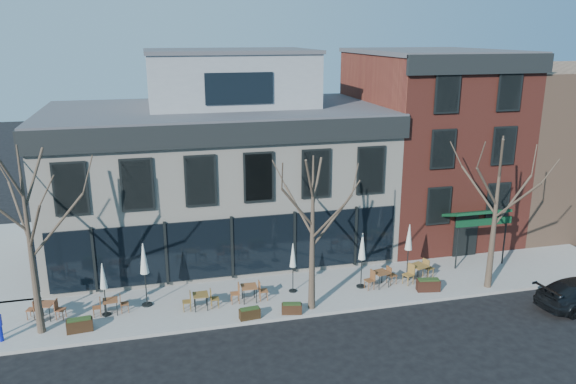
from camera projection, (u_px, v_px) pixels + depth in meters
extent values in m
plane|color=black|center=(233.00, 282.00, 28.36)|extent=(120.00, 120.00, 0.00)
cube|color=gray|center=(306.00, 292.00, 27.09)|extent=(33.50, 4.70, 0.15)
cube|color=gray|center=(16.00, 257.00, 31.29)|extent=(4.50, 12.00, 0.15)
cube|color=beige|center=(217.00, 181.00, 31.92)|extent=(18.00, 10.00, 8.00)
cube|color=#47474C|center=(215.00, 110.00, 30.81)|extent=(18.30, 10.30, 0.30)
cube|color=black|center=(229.00, 135.00, 26.17)|extent=(18.30, 0.25, 1.10)
cube|color=black|center=(38.00, 125.00, 28.80)|extent=(0.25, 10.30, 1.10)
cube|color=black|center=(232.00, 247.00, 27.78)|extent=(17.20, 0.12, 3.00)
cube|color=black|center=(49.00, 235.00, 29.44)|extent=(0.12, 7.50, 3.00)
cube|color=gray|center=(230.00, 79.00, 31.55)|extent=(9.00, 6.50, 3.00)
cube|color=maroon|center=(427.00, 144.00, 34.56)|extent=(8.00, 10.00, 11.00)
cube|color=#47474C|center=(434.00, 52.00, 33.04)|extent=(8.20, 10.20, 0.25)
cube|color=black|center=(482.00, 64.00, 28.39)|extent=(8.20, 0.25, 1.00)
cube|color=#0B331B|center=(476.00, 213.00, 29.82)|extent=(3.20, 1.66, 0.67)
cube|color=black|center=(465.00, 237.00, 31.02)|extent=(1.40, 0.10, 2.50)
cube|color=#8C664C|center=(554.00, 142.00, 37.98)|extent=(12.00, 12.00, 10.00)
cone|color=#382B21|center=(30.00, 243.00, 22.25)|extent=(0.34, 0.34, 7.92)
cylinder|color=#382B21|center=(57.00, 226.00, 22.52)|extent=(2.23, 0.50, 2.48)
cylinder|color=#382B21|center=(19.00, 212.00, 22.76)|extent=(1.03, 2.05, 2.14)
cylinder|color=#382B21|center=(35.00, 227.00, 21.20)|extent=(1.03, 2.04, 2.28)
cone|color=#382B21|center=(312.00, 235.00, 24.42)|extent=(0.34, 0.34, 7.04)
cylinder|color=#382B21|center=(332.00, 221.00, 24.66)|extent=(2.00, 0.46, 2.21)
cylinder|color=#382B21|center=(298.00, 209.00, 24.87)|extent=(0.93, 1.84, 1.91)
cylinder|color=#382B21|center=(298.00, 208.00, 23.61)|extent=(1.61, 0.68, 1.97)
cylinder|color=#382B21|center=(328.00, 222.00, 23.48)|extent=(0.93, 1.83, 2.03)
cone|color=#382B21|center=(495.00, 214.00, 26.47)|extent=(0.34, 0.34, 7.48)
cylinder|color=#382B21|center=(513.00, 201.00, 26.72)|extent=(2.12, 0.48, 2.35)
cylinder|color=#382B21|center=(478.00, 190.00, 26.95)|extent=(0.98, 1.94, 2.03)
cylinder|color=#382B21|center=(487.00, 187.00, 25.61)|extent=(1.71, 0.71, 2.09)
cylinder|color=#382B21|center=(517.00, 201.00, 25.48)|extent=(0.98, 1.94, 2.16)
cylinder|color=#0D19AC|center=(0.00, 333.00, 22.56)|extent=(0.19, 0.19, 0.67)
cube|color=brown|center=(45.00, 304.00, 24.22)|extent=(0.83, 0.83, 0.04)
cylinder|color=black|center=(37.00, 314.00, 24.06)|extent=(0.04, 0.04, 0.69)
cylinder|color=black|center=(50.00, 314.00, 24.06)|extent=(0.04, 0.04, 0.69)
cylinder|color=black|center=(43.00, 308.00, 24.58)|extent=(0.04, 0.04, 0.69)
cylinder|color=black|center=(55.00, 308.00, 24.58)|extent=(0.04, 0.04, 0.69)
cube|color=brown|center=(110.00, 300.00, 24.64)|extent=(0.67, 0.67, 0.04)
cylinder|color=black|center=(105.00, 311.00, 24.43)|extent=(0.04, 0.04, 0.65)
cylinder|color=black|center=(117.00, 309.00, 24.58)|extent=(0.04, 0.04, 0.65)
cylinder|color=black|center=(105.00, 305.00, 24.89)|extent=(0.04, 0.04, 0.65)
cylinder|color=black|center=(117.00, 304.00, 25.04)|extent=(0.04, 0.04, 0.65)
cube|color=brown|center=(201.00, 295.00, 25.09)|extent=(0.67, 0.67, 0.04)
cylinder|color=black|center=(195.00, 305.00, 24.87)|extent=(0.04, 0.04, 0.69)
cylinder|color=black|center=(207.00, 304.00, 24.99)|extent=(0.04, 0.04, 0.69)
cylinder|color=black|center=(194.00, 300.00, 25.37)|extent=(0.04, 0.04, 0.69)
cylinder|color=black|center=(206.00, 299.00, 25.50)|extent=(0.04, 0.04, 0.69)
cube|color=brown|center=(249.00, 286.00, 25.79)|extent=(0.73, 0.73, 0.04)
cylinder|color=black|center=(244.00, 297.00, 25.57)|extent=(0.04, 0.04, 0.73)
cylinder|color=black|center=(256.00, 296.00, 25.69)|extent=(0.04, 0.04, 0.73)
cylinder|color=black|center=(242.00, 292.00, 26.10)|extent=(0.04, 0.04, 0.73)
cylinder|color=black|center=(254.00, 291.00, 26.23)|extent=(0.04, 0.04, 0.73)
cube|color=brown|center=(381.00, 272.00, 27.31)|extent=(0.86, 0.86, 0.04)
cylinder|color=black|center=(379.00, 283.00, 27.04)|extent=(0.04, 0.04, 0.74)
cylinder|color=black|center=(389.00, 281.00, 27.29)|extent=(0.04, 0.04, 0.74)
cylinder|color=black|center=(372.00, 278.00, 27.53)|extent=(0.04, 0.04, 0.74)
cylinder|color=black|center=(382.00, 276.00, 27.78)|extent=(0.04, 0.04, 0.74)
cube|color=brown|center=(419.00, 266.00, 27.93)|extent=(1.00, 1.00, 0.04)
cylinder|color=black|center=(419.00, 277.00, 27.63)|extent=(0.04, 0.04, 0.80)
cylinder|color=black|center=(427.00, 274.00, 27.97)|extent=(0.04, 0.04, 0.80)
cylinder|color=black|center=(409.00, 273.00, 28.12)|extent=(0.04, 0.04, 0.80)
cylinder|color=black|center=(418.00, 270.00, 28.46)|extent=(0.04, 0.04, 0.80)
cylinder|color=black|center=(107.00, 314.00, 24.72)|extent=(0.39, 0.39, 0.05)
cylinder|color=black|center=(105.00, 295.00, 24.46)|extent=(0.04, 0.04, 1.96)
cone|color=#B9BEB0|center=(103.00, 276.00, 24.21)|extent=(0.32, 0.32, 1.16)
cylinder|color=black|center=(147.00, 304.00, 25.61)|extent=(0.48, 0.48, 0.07)
cylinder|color=black|center=(145.00, 281.00, 25.28)|extent=(0.05, 0.05, 2.41)
cone|color=beige|center=(144.00, 258.00, 24.98)|extent=(0.39, 0.39, 1.43)
cylinder|color=black|center=(293.00, 291.00, 26.97)|extent=(0.39, 0.39, 0.05)
cylinder|color=black|center=(293.00, 272.00, 26.71)|extent=(0.04, 0.04, 1.97)
cone|color=beige|center=(293.00, 255.00, 26.46)|extent=(0.32, 0.32, 1.16)
cylinder|color=black|center=(361.00, 286.00, 27.44)|extent=(0.45, 0.45, 0.06)
cylinder|color=black|center=(362.00, 266.00, 27.14)|extent=(0.05, 0.05, 2.24)
cone|color=beige|center=(362.00, 246.00, 26.86)|extent=(0.37, 0.37, 1.32)
cylinder|color=black|center=(407.00, 276.00, 28.61)|extent=(0.45, 0.45, 0.06)
cylinder|color=black|center=(408.00, 256.00, 28.31)|extent=(0.05, 0.05, 2.25)
cone|color=beige|center=(409.00, 237.00, 28.03)|extent=(0.37, 0.37, 1.33)
cube|color=black|center=(80.00, 325.00, 23.32)|extent=(1.08, 0.51, 0.52)
cube|color=#1E3314|center=(79.00, 319.00, 23.24)|extent=(0.97, 0.42, 0.08)
cube|color=black|center=(250.00, 314.00, 24.36)|extent=(0.93, 0.44, 0.45)
cube|color=#1E3314|center=(250.00, 309.00, 24.29)|extent=(0.84, 0.36, 0.07)
cube|color=#321D10|center=(292.00, 309.00, 24.81)|extent=(0.95, 0.54, 0.45)
cube|color=#1E3314|center=(292.00, 304.00, 24.74)|extent=(0.85, 0.45, 0.07)
cube|color=black|center=(428.00, 285.00, 26.98)|extent=(1.16, 0.62, 0.55)
cube|color=#1E3314|center=(429.00, 280.00, 26.90)|extent=(1.03, 0.52, 0.09)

